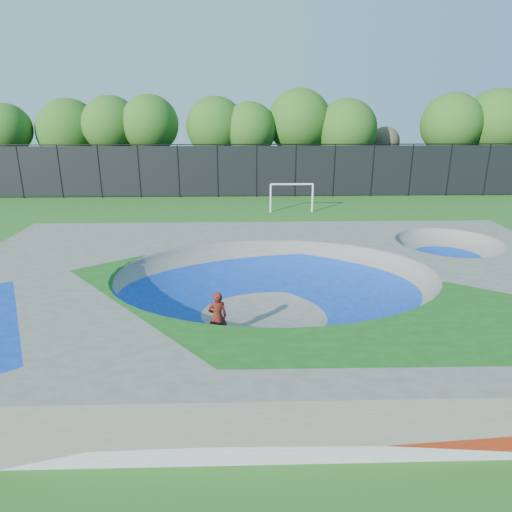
# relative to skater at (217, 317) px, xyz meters

# --- Properties ---
(ground) EXTENTS (120.00, 120.00, 0.00)m
(ground) POSITION_rel_skater_xyz_m (1.86, 1.88, -0.81)
(ground) COLOR #215A19
(ground) RESTS_ON ground
(skate_deck) EXTENTS (22.00, 14.00, 1.50)m
(skate_deck) POSITION_rel_skater_xyz_m (1.86, 1.88, -0.06)
(skate_deck) COLOR gray
(skate_deck) RESTS_ON ground
(skater) EXTENTS (0.66, 0.51, 1.61)m
(skater) POSITION_rel_skater_xyz_m (0.00, 0.00, 0.00)
(skater) COLOR #B0250E
(skater) RESTS_ON ground
(skateboard) EXTENTS (0.81, 0.38, 0.05)m
(skateboard) POSITION_rel_skater_xyz_m (0.00, 0.00, -0.78)
(skateboard) COLOR black
(skateboard) RESTS_ON ground
(soccer_goal) EXTENTS (2.92, 0.12, 1.93)m
(soccer_goal) POSITION_rel_skater_xyz_m (4.03, 17.51, 0.53)
(soccer_goal) COLOR white
(soccer_goal) RESTS_ON ground
(fence) EXTENTS (48.09, 0.09, 4.04)m
(fence) POSITION_rel_skater_xyz_m (1.86, 22.88, 1.29)
(fence) COLOR black
(fence) RESTS_ON ground
(treeline) EXTENTS (52.86, 6.79, 8.21)m
(treeline) POSITION_rel_skater_xyz_m (2.93, 27.41, 4.29)
(treeline) COLOR #493124
(treeline) RESTS_ON ground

